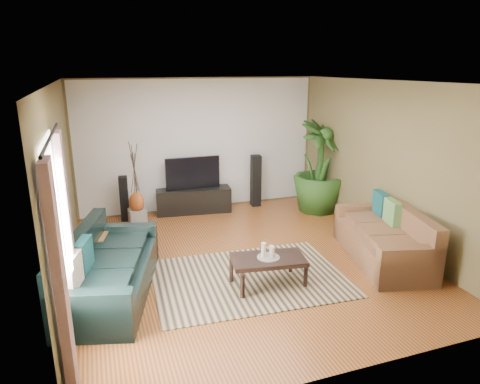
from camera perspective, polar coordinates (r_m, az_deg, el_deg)
name	(u,v)px	position (r m, az deg, el deg)	size (l,w,h in m)	color
floor	(244,260)	(6.78, 0.56, -9.00)	(5.50, 5.50, 0.00)	#9E5529
ceiling	(245,82)	(6.12, 0.64, 14.46)	(5.50, 5.50, 0.00)	white
wall_back	(199,145)	(8.89, -5.45, 6.25)	(5.00, 5.00, 0.00)	brown
wall_front	(349,248)	(3.97, 14.28, -7.23)	(5.00, 5.00, 0.00)	brown
wall_left	(63,192)	(5.98, -22.57, 0.01)	(5.50, 5.50, 0.00)	brown
wall_right	(386,164)	(7.52, 18.87, 3.56)	(5.50, 5.50, 0.00)	brown
backwall_panel	(199,145)	(8.88, -5.44, 6.24)	(4.90, 4.90, 0.00)	white
window_pane	(56,232)	(4.44, -23.28, -4.86)	(1.80, 1.80, 0.00)	white
curtain_near	(61,292)	(3.85, -22.73, -12.17)	(0.08, 0.35, 2.20)	gray
curtain_far	(68,228)	(5.22, -21.97, -4.51)	(0.08, 0.35, 2.20)	gray
curtain_rod	(50,137)	(4.21, -23.98, 6.70)	(0.03, 0.03, 1.90)	black
sofa_left	(111,265)	(5.90, -16.87, -9.26)	(2.19, 0.94, 0.85)	black
sofa_right	(383,234)	(6.98, 18.48, -5.32)	(1.98, 0.89, 0.85)	brown
area_rug	(249,278)	(6.23, 1.25, -11.37)	(2.69, 1.90, 0.01)	tan
coffee_table	(268,271)	(5.99, 3.76, -10.49)	(1.00, 0.54, 0.41)	black
candle_tray	(268,257)	(5.89, 3.80, -8.66)	(0.31, 0.31, 0.01)	gray
candle_tall	(264,250)	(5.85, 3.16, -7.69)	(0.06, 0.06, 0.20)	white
candle_mid	(272,252)	(5.84, 4.34, -8.01)	(0.06, 0.06, 0.15)	beige
candle_short	(271,250)	(5.94, 4.21, -7.72)	(0.06, 0.06, 0.13)	beige
tv_stand	(194,200)	(8.87, -6.21, -1.10)	(1.51, 0.45, 0.50)	black
television	(193,173)	(8.71, -6.32, 2.53)	(1.11, 0.06, 0.66)	black
speaker_left	(124,199)	(8.59, -15.18, -0.85)	(0.16, 0.18, 0.88)	black
speaker_right	(256,181)	(9.18, 2.12, 1.52)	(0.20, 0.22, 1.10)	black
potted_plant	(319,167)	(8.87, 10.55, 3.28)	(1.05, 1.05, 1.87)	#244B19
plant_pot	(317,204)	(9.08, 10.29, -1.65)	(0.35, 0.35, 0.27)	black
pedestal	(138,217)	(8.35, -13.49, -3.30)	(0.31, 0.31, 0.31)	gray
vase	(137,202)	(8.26, -13.62, -1.36)	(0.28, 0.28, 0.40)	brown
side_table	(91,252)	(6.77, -19.27, -7.52)	(0.51, 0.51, 0.54)	brown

